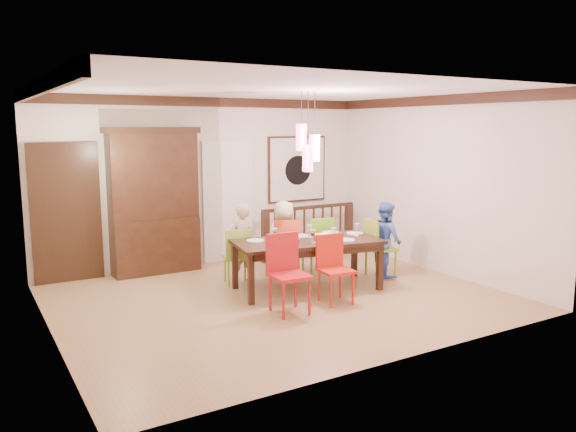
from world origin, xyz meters
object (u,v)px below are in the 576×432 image
chair_far_left (237,252)px  china_hutch (154,201)px  chair_end_right (381,244)px  dining_table (307,245)px  balustrade (309,230)px  person_end_right (386,239)px  person_far_left (242,243)px  person_far_mid (284,238)px

chair_far_left → china_hutch: (-0.86, 1.32, 0.70)m
chair_end_right → dining_table: bearing=99.5°
balustrade → china_hutch: bearing=172.2°
dining_table → chair_end_right: 1.44m
chair_end_right → person_end_right: person_end_right is taller
china_hutch → person_end_right: bearing=-34.4°
chair_end_right → china_hutch: 3.77m
dining_table → person_far_left: 1.08m
dining_table → balustrade: 2.15m
person_far_left → person_end_right: size_ratio=1.03×
chair_far_left → person_far_mid: 0.87m
chair_far_left → person_far_left: 0.16m
chair_far_left → person_far_left: bearing=-148.8°
person_far_left → person_end_right: 2.33m
china_hutch → balustrade: (2.80, -0.35, -0.70)m
dining_table → person_end_right: size_ratio=1.88×
chair_far_left → china_hutch: 1.73m
person_end_right → chair_end_right: bearing=74.7°
chair_far_left → china_hutch: china_hutch is taller
chair_end_right → person_far_mid: size_ratio=0.76×
china_hutch → balustrade: 2.91m
balustrade → person_far_mid: (-1.08, -0.94, 0.12)m
person_far_mid → china_hutch: bearing=-31.3°
dining_table → person_far_mid: size_ratio=1.86×
balustrade → person_far_left: 2.08m
china_hutch → balustrade: bearing=-7.0°
balustrade → chair_far_left: bearing=-154.1°
dining_table → person_end_right: (1.50, -0.00, -0.06)m
china_hutch → person_far_left: size_ratio=1.92×
balustrade → person_far_left: (-1.85, -0.95, 0.12)m
chair_end_right → balustrade: balustrade is taller
dining_table → chair_far_left: size_ratio=2.61×
balustrade → chair_end_right: bearing=-82.6°
dining_table → person_far_mid: bearing=93.4°
person_far_mid → chair_far_left: bearing=8.1°
dining_table → person_end_right: bearing=9.8°
china_hutch → person_far_mid: size_ratio=1.95×
chair_far_left → person_far_left: size_ratio=0.71×
balustrade → dining_table: bearing=-124.2°
person_end_right → person_far_left: bearing=79.2°
person_far_left → person_far_mid: person_far_left is taller
balustrade → person_end_right: (0.32, -1.79, 0.11)m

